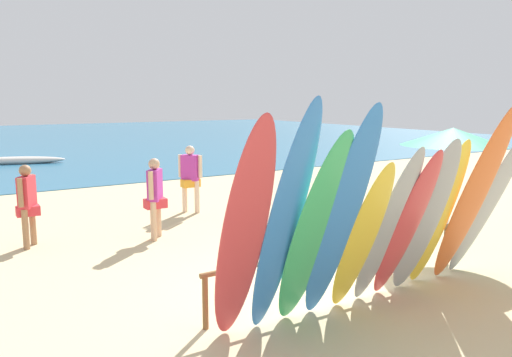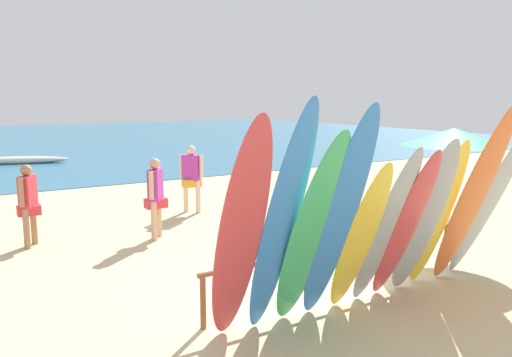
% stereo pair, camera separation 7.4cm
% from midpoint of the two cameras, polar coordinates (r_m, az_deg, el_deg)
% --- Properties ---
extents(ground, '(60.00, 60.00, 0.00)m').
position_cam_midpoint_polar(ground, '(19.69, -18.16, 0.91)').
color(ground, '#D3BC8C').
extents(ocean_water, '(60.00, 40.00, 0.02)m').
position_cam_midpoint_polar(ocean_water, '(35.68, -24.35, 4.07)').
color(ocean_water, teal).
rests_on(ocean_water, ground).
extents(surfboard_rack, '(4.40, 0.07, 0.69)m').
position_cam_midpoint_polar(surfboard_rack, '(7.02, 9.91, -8.41)').
color(surfboard_rack, brown).
rests_on(surfboard_rack, ground).
extents(surfboard_red_0, '(0.59, 1.11, 2.56)m').
position_cam_midpoint_polar(surfboard_red_0, '(5.12, -1.89, -6.58)').
color(surfboard_red_0, '#D13D42').
rests_on(surfboard_red_0, ground).
extents(surfboard_blue_1, '(0.56, 1.09, 2.71)m').
position_cam_midpoint_polar(surfboard_blue_1, '(5.31, 2.84, -5.16)').
color(surfboard_blue_1, '#337AD1').
rests_on(surfboard_blue_1, ground).
extents(surfboard_green_2, '(0.62, 1.12, 2.39)m').
position_cam_midpoint_polar(surfboard_green_2, '(5.58, 6.24, -6.23)').
color(surfboard_green_2, '#38B266').
rests_on(surfboard_green_2, ground).
extents(surfboard_blue_3, '(0.58, 1.23, 2.65)m').
position_cam_midpoint_polar(surfboard_blue_3, '(5.68, 9.28, -4.66)').
color(surfboard_blue_3, '#337AD1').
rests_on(surfboard_blue_3, ground).
extents(surfboard_yellow_4, '(0.50, 0.95, 2.00)m').
position_cam_midpoint_polar(surfboard_yellow_4, '(6.14, 11.69, -6.84)').
color(surfboard_yellow_4, yellow).
rests_on(surfboard_yellow_4, ground).
extents(surfboard_grey_5, '(0.56, 1.01, 2.15)m').
position_cam_midpoint_polar(surfboard_grey_5, '(6.41, 14.52, -5.56)').
color(surfboard_grey_5, '#999EA3').
rests_on(surfboard_grey_5, ground).
extents(surfboard_red_6, '(0.49, 1.02, 2.10)m').
position_cam_midpoint_polar(surfboard_red_6, '(6.66, 16.54, -5.30)').
color(surfboard_red_6, '#D13D42').
rests_on(surfboard_red_6, ground).
extents(surfboard_grey_7, '(0.67, 1.03, 2.21)m').
position_cam_midpoint_polar(surfboard_grey_7, '(6.91, 18.54, -4.41)').
color(surfboard_grey_7, '#999EA3').
rests_on(surfboard_grey_7, ground).
extents(surfboard_yellow_8, '(0.54, 0.92, 2.17)m').
position_cam_midpoint_polar(surfboard_yellow_8, '(7.28, 19.96, -3.96)').
color(surfboard_yellow_8, yellow).
rests_on(surfboard_yellow_8, ground).
extents(surfboard_orange_9, '(0.64, 1.22, 2.62)m').
position_cam_midpoint_polar(surfboard_orange_9, '(7.45, 23.35, -2.11)').
color(surfboard_orange_9, orange).
rests_on(surfboard_orange_9, ground).
extents(surfboard_grey_10, '(0.65, 1.15, 2.37)m').
position_cam_midpoint_polar(surfboard_grey_10, '(7.92, 24.89, -2.49)').
color(surfboard_grey_10, '#999EA3').
rests_on(surfboard_grey_10, ground).
extents(beachgoer_midbeach, '(0.39, 0.50, 1.51)m').
position_cam_midpoint_polar(beachgoer_midbeach, '(9.83, -24.98, -2.26)').
color(beachgoer_midbeach, '#9E704C').
rests_on(beachgoer_midbeach, ground).
extents(beachgoer_photographing, '(0.45, 0.52, 1.70)m').
position_cam_midpoint_polar(beachgoer_photographing, '(12.27, 10.18, 1.11)').
color(beachgoer_photographing, beige).
rests_on(beachgoer_photographing, ground).
extents(beachgoer_strolling, '(0.41, 0.49, 1.56)m').
position_cam_midpoint_polar(beachgoer_strolling, '(9.65, -11.73, -1.62)').
color(beachgoer_strolling, tan).
rests_on(beachgoer_strolling, ground).
extents(beachgoer_by_water, '(0.43, 0.48, 1.59)m').
position_cam_midpoint_polar(beachgoer_by_water, '(11.75, -7.72, 0.49)').
color(beachgoer_by_water, beige).
rests_on(beachgoer_by_water, ground).
extents(beach_chair_red, '(0.71, 0.80, 0.83)m').
position_cam_midpoint_polar(beach_chair_red, '(11.48, 16.85, -2.48)').
color(beach_chair_red, '#B7B7BC').
rests_on(beach_chair_red, ground).
extents(beach_umbrella, '(1.81, 1.81, 2.16)m').
position_cam_midpoint_polar(beach_umbrella, '(9.45, 21.45, 4.47)').
color(beach_umbrella, silver).
rests_on(beach_umbrella, ground).
extents(distant_boat, '(4.16, 1.80, 0.33)m').
position_cam_midpoint_polar(distant_boat, '(22.73, -26.33, 1.84)').
color(distant_boat, silver).
rests_on(distant_boat, ground).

